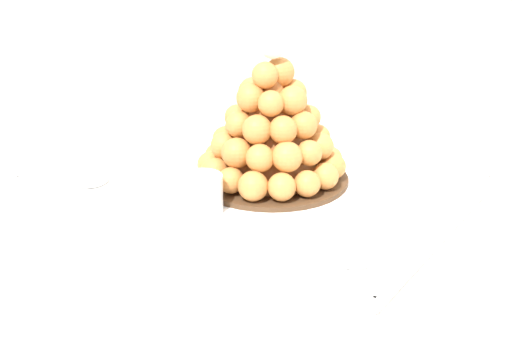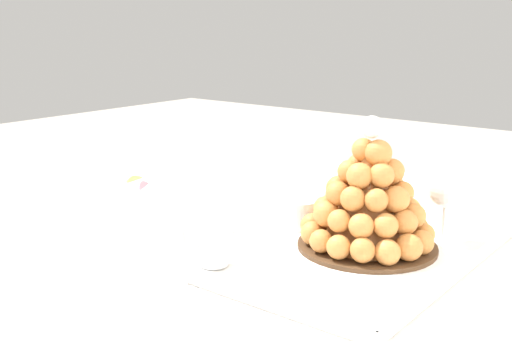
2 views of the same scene
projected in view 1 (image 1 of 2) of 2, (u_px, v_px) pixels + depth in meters
name	position (u px, v px, depth m)	size (l,w,h in m)	color
buffet_table	(329.00, 295.00, 0.96)	(1.57, 0.86, 0.73)	brown
serving_tray	(254.00, 187.00, 1.06)	(0.63, 0.44, 0.02)	white
croquembouche	(272.00, 129.00, 1.05)	(0.25, 0.25, 0.24)	#4C331E
dessert_cup_left	(88.00, 166.00, 1.07)	(0.06, 0.06, 0.06)	silver
dessert_cup_mid_left	(202.00, 195.00, 0.96)	(0.06, 0.06, 0.06)	silver
dessert_cup_centre	(354.00, 244.00, 0.83)	(0.05, 0.05, 0.05)	silver
wine_glass	(239.00, 102.00, 1.19)	(0.07, 0.07, 0.14)	silver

